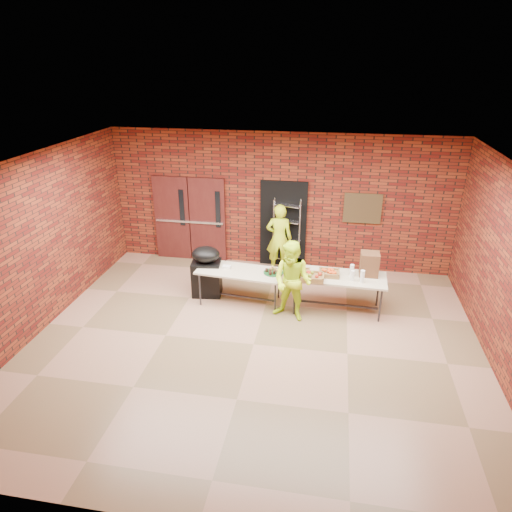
{
  "coord_description": "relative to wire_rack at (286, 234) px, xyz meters",
  "views": [
    {
      "loc": [
        1.2,
        -6.7,
        4.76
      ],
      "look_at": [
        -0.2,
        1.4,
        1.1
      ],
      "focal_mm": 32.0,
      "sensor_mm": 36.0,
      "label": 1
    }
  ],
  "objects": [
    {
      "name": "muffin_tray",
      "position": [
        -0.06,
        -1.83,
        -0.09
      ],
      "size": [
        0.4,
        0.4,
        0.1
      ],
      "color": "#11431B",
      "rests_on": "table_left"
    },
    {
      "name": "table_left",
      "position": [
        -0.75,
        -1.83,
        -0.2
      ],
      "size": [
        1.81,
        0.9,
        0.72
      ],
      "rotation": [
        0.0,
        0.0,
        -0.1
      ],
      "color": "tan",
      "rests_on": "room"
    },
    {
      "name": "wire_rack",
      "position": [
        0.0,
        0.0,
        0.0
      ],
      "size": [
        0.66,
        0.36,
        1.71
      ],
      "primitive_type": null,
      "rotation": [
        0.0,
        0.0,
        -0.26
      ],
      "color": "silver",
      "rests_on": "room"
    },
    {
      "name": "basket_apples",
      "position": [
        0.73,
        -2.08,
        -0.03
      ],
      "size": [
        0.45,
        0.35,
        0.14
      ],
      "color": "olive",
      "rests_on": "table_right"
    },
    {
      "name": "basket_oranges",
      "position": [
        1.05,
        -1.85,
        -0.04
      ],
      "size": [
        0.4,
        0.31,
        0.13
      ],
      "color": "olive",
      "rests_on": "table_right"
    },
    {
      "name": "cup_stack_back",
      "position": [
        1.48,
        -1.8,
        0.03
      ],
      "size": [
        0.08,
        0.08,
        0.24
      ],
      "primitive_type": "cylinder",
      "color": "white",
      "rests_on": "table_right"
    },
    {
      "name": "volunteer_woman",
      "position": [
        -0.15,
        -0.22,
        -0.03
      ],
      "size": [
        0.64,
        0.45,
        1.66
      ],
      "primitive_type": "imported",
      "rotation": [
        0.0,
        0.0,
        3.23
      ],
      "color": "#CFF91B",
      "rests_on": "room"
    },
    {
      "name": "cup_stack_front",
      "position": [
        1.49,
        -2.0,
        0.01
      ],
      "size": [
        0.07,
        0.07,
        0.21
      ],
      "primitive_type": "cylinder",
      "color": "white",
      "rests_on": "table_right"
    },
    {
      "name": "room",
      "position": [
        -0.2,
        -3.32,
        0.74
      ],
      "size": [
        8.08,
        7.08,
        3.28
      ],
      "color": "brown",
      "rests_on": "ground"
    },
    {
      "name": "cup_stack_mid",
      "position": [
        1.67,
        -2.04,
        0.03
      ],
      "size": [
        0.08,
        0.08,
        0.25
      ],
      "primitive_type": "cylinder",
      "color": "white",
      "rests_on": "table_right"
    },
    {
      "name": "coffee_dispenser",
      "position": [
        1.81,
        -1.69,
        0.14
      ],
      "size": [
        0.36,
        0.32,
        0.47
      ],
      "primitive_type": "cube",
      "color": "#502C1B",
      "rests_on": "table_right"
    },
    {
      "name": "dark_doorway",
      "position": [
        -0.1,
        0.14,
        0.19
      ],
      "size": [
        1.1,
        0.06,
        2.1
      ],
      "primitive_type": "cube",
      "color": "black",
      "rests_on": "room"
    },
    {
      "name": "volunteer_man",
      "position": [
        0.37,
        -2.31,
        -0.05
      ],
      "size": [
        0.93,
        0.82,
        1.6
      ],
      "primitive_type": "imported",
      "rotation": [
        0.0,
        0.0,
        -0.32
      ],
      "color": "#CFF91B",
      "rests_on": "room"
    },
    {
      "name": "napkin_box",
      "position": [
        -1.04,
        -1.77,
        -0.11
      ],
      "size": [
        0.16,
        0.11,
        0.05
      ],
      "primitive_type": "cube",
      "color": "white",
      "rests_on": "table_left"
    },
    {
      "name": "bronze_plaque",
      "position": [
        1.7,
        0.13,
        0.69
      ],
      "size": [
        0.85,
        0.04,
        0.7
      ],
      "primitive_type": "cube",
      "color": "#3F3119",
      "rests_on": "room"
    },
    {
      "name": "table_right",
      "position": [
        1.23,
        -1.84,
        -0.16
      ],
      "size": [
        1.88,
        0.85,
        0.76
      ],
      "rotation": [
        0.0,
        0.0,
        -0.04
      ],
      "color": "tan",
      "rests_on": "room"
    },
    {
      "name": "covered_grill",
      "position": [
        -1.51,
        -1.63,
        -0.31
      ],
      "size": [
        0.66,
        0.57,
        1.09
      ],
      "rotation": [
        0.0,
        0.0,
        0.13
      ],
      "color": "black",
      "rests_on": "room"
    },
    {
      "name": "double_doors",
      "position": [
        -2.39,
        0.12,
        0.2
      ],
      "size": [
        1.78,
        0.12,
        2.1
      ],
      "color": "#491914",
      "rests_on": "room"
    },
    {
      "name": "basket_bananas",
      "position": [
        0.47,
        -1.92,
        -0.04
      ],
      "size": [
        0.41,
        0.32,
        0.13
      ],
      "color": "olive",
      "rests_on": "table_right"
    }
  ]
}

